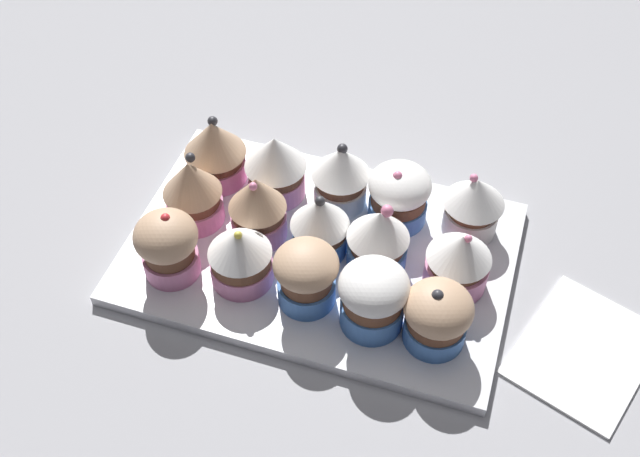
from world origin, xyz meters
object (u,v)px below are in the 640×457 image
napkin (584,351)px  cupcake_4 (215,150)px  cupcake_2 (343,176)px  cupcake_6 (379,235)px  cupcake_3 (276,165)px  cupcake_11 (373,297)px  cupcake_12 (306,275)px  cupcake_9 (194,188)px  cupcake_10 (437,316)px  cupcake_14 (168,245)px  cupcake_7 (322,223)px  baking_tray (320,253)px  cupcake_0 (473,204)px  cupcake_8 (256,210)px  cupcake_13 (240,255)px  cupcake_1 (399,195)px  cupcake_5 (458,262)px

napkin → cupcake_4: bearing=-13.1°
cupcake_2 → cupcake_6: (-5.38, 6.15, -0.17)cm
cupcake_4 → cupcake_3: bearing=178.4°
cupcake_11 → cupcake_12: (6.29, -0.56, -0.15)cm
cupcake_9 → cupcake_10: bearing=165.0°
cupcake_14 → napkin: cupcake_14 is taller
cupcake_7 → cupcake_10: (-12.51, 6.63, -0.30)cm
baking_tray → cupcake_9: (12.98, -0.37, 4.47)cm
cupcake_2 → cupcake_7: bearing=88.8°
cupcake_6 → napkin: (-20.03, 3.48, -4.56)cm
cupcake_0 → cupcake_11: (6.21, 13.41, 0.04)cm
cupcake_14 → cupcake_8: bearing=-134.2°
baking_tray → cupcake_3: 9.82cm
cupcake_0 → napkin: bearing=141.3°
cupcake_13 → cupcake_3: bearing=-86.3°
cupcake_3 → napkin: (-32.19, 8.87, -4.79)cm
cupcake_13 → cupcake_14: (6.60, 1.21, 0.39)cm
cupcake_1 → cupcake_3: cupcake_3 is taller
cupcake_9 → cupcake_3: bearing=-140.0°
cupcake_1 → cupcake_8: 13.96cm
cupcake_9 → cupcake_12: (-13.63, 6.31, -0.33)cm
cupcake_9 → cupcake_13: size_ratio=1.16×
baking_tray → cupcake_1: (-6.03, -6.24, 3.92)cm
cupcake_6 → cupcake_8: size_ratio=0.95×
cupcake_2 → cupcake_7: (0.14, 6.39, -0.22)cm
cupcake_3 → cupcake_10: 22.74cm
cupcake_7 → cupcake_12: cupcake_7 is taller
cupcake_8 → cupcake_10: bearing=162.1°
cupcake_3 → cupcake_13: 11.35cm
cupcake_13 → cupcake_11: bearing=175.7°
cupcake_0 → cupcake_4: cupcake_4 is taller
cupcake_7 → cupcake_10: size_ratio=1.08×
napkin → cupcake_12: bearing=6.5°
cupcake_0 → cupcake_3: bearing=3.3°
cupcake_14 → cupcake_12: bearing=-176.5°
cupcake_11 → cupcake_13: 12.79cm
cupcake_3 → cupcake_6: size_ratio=0.99×
cupcake_11 → cupcake_7: bearing=-44.2°
cupcake_9 → cupcake_11: cupcake_9 is taller
cupcake_13 → cupcake_14: 6.72cm
baking_tray → cupcake_9: cupcake_9 is taller
cupcake_6 → cupcake_13: bearing=27.4°
cupcake_3 → cupcake_12: bearing=121.5°
cupcake_11 → cupcake_14: 19.35cm
cupcake_6 → cupcake_12: bearing=51.9°
cupcake_2 → cupcake_14: size_ratio=1.03×
cupcake_3 → cupcake_10: size_ratio=1.11×
cupcake_5 → cupcake_8: bearing=0.4°
cupcake_3 → cupcake_9: size_ratio=0.95×
cupcake_10 → cupcake_6: bearing=-44.5°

